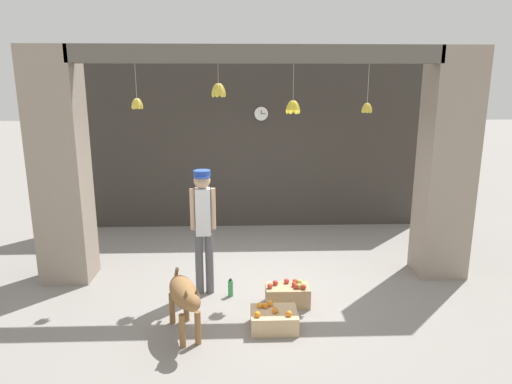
% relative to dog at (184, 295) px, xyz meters
% --- Properties ---
extents(ground_plane, '(60.00, 60.00, 0.00)m').
position_rel_dog_xyz_m(ground_plane, '(0.88, 1.39, -0.50)').
color(ground_plane, gray).
extents(shop_back_wall, '(6.90, 0.12, 3.35)m').
position_rel_dog_xyz_m(shop_back_wall, '(0.88, 4.22, 1.17)').
color(shop_back_wall, '#38332D').
rests_on(shop_back_wall, ground_plane).
extents(shop_pillar_left, '(0.70, 0.60, 3.35)m').
position_rel_dog_xyz_m(shop_pillar_left, '(-1.92, 1.69, 1.17)').
color(shop_pillar_left, gray).
rests_on(shop_pillar_left, ground_plane).
extents(shop_pillar_right, '(0.70, 0.60, 3.35)m').
position_rel_dog_xyz_m(shop_pillar_right, '(3.68, 1.69, 1.17)').
color(shop_pillar_right, gray).
rests_on(shop_pillar_right, ground_plane).
extents(storefront_awning, '(5.00, 0.29, 0.93)m').
position_rel_dog_xyz_m(storefront_awning, '(0.88, 1.52, 2.69)').
color(storefront_awning, '#5B564C').
extents(dog, '(0.53, 1.02, 0.73)m').
position_rel_dog_xyz_m(dog, '(0.00, 0.00, 0.00)').
color(dog, olive).
rests_on(dog, ground_plane).
extents(shopkeeper, '(0.34, 0.29, 1.74)m').
position_rel_dog_xyz_m(shopkeeper, '(0.14, 1.10, 0.54)').
color(shopkeeper, '#56565B').
rests_on(shopkeeper, ground_plane).
extents(fruit_crate_oranges, '(0.55, 0.43, 0.29)m').
position_rel_dog_xyz_m(fruit_crate_oranges, '(1.03, 0.12, -0.39)').
color(fruit_crate_oranges, tan).
rests_on(fruit_crate_oranges, ground_plane).
extents(fruit_crate_apples, '(0.57, 0.33, 0.33)m').
position_rel_dog_xyz_m(fruit_crate_apples, '(1.26, 0.71, -0.36)').
color(fruit_crate_apples, tan).
rests_on(fruit_crate_apples, ground_plane).
extents(water_bottle, '(0.07, 0.07, 0.25)m').
position_rel_dog_xyz_m(water_bottle, '(0.50, 0.98, -0.38)').
color(water_bottle, '#38934C').
rests_on(water_bottle, ground_plane).
extents(wall_clock, '(0.28, 0.03, 0.28)m').
position_rel_dog_xyz_m(wall_clock, '(1.07, 4.14, 1.78)').
color(wall_clock, black).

